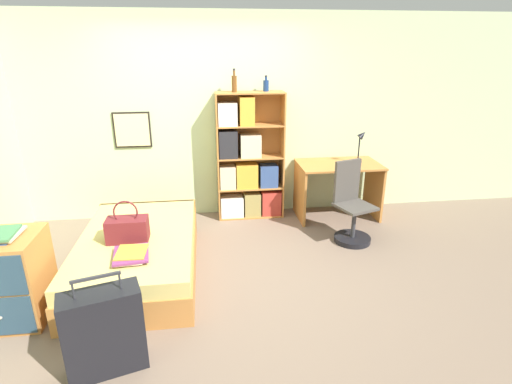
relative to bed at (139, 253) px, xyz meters
The scene contains 14 objects.
ground_plane 0.76m from the bed, ahead, with size 14.00×14.00×0.00m, color #756051.
wall_back 1.99m from the bed, 64.18° to the left, with size 10.00×0.09×2.60m.
bed is the anchor object (origin of this frame).
handbag 0.36m from the bed, 116.31° to the right, with size 0.39×0.21×0.41m.
book_stack_on_bed 0.53m from the bed, 87.23° to the right, with size 0.34×0.39×0.06m.
suitcase 1.33m from the bed, 91.51° to the right, with size 0.57×0.37×0.76m.
dresser 1.12m from the bed, 145.68° to the right, with size 0.51×0.56×0.75m.
magazine_pile_on_dresser 1.25m from the bed, 145.72° to the right, with size 0.30×0.33×0.05m.
bookcase 1.87m from the bed, 46.29° to the left, with size 0.86×0.29×1.65m.
bottle_green 2.30m from the bed, 49.65° to the left, with size 0.06×0.06×0.28m.
bottle_brown 2.52m from the bed, 41.86° to the left, with size 0.07×0.07×0.19m.
desk 2.70m from the bed, 24.78° to the left, with size 1.06×0.65×0.74m.
desk_lamp 3.07m from the bed, 22.93° to the left, with size 0.15×0.10×0.43m.
desk_chair 2.42m from the bed, ahead, with size 0.49×0.49×0.95m.
Camera 1 is at (-0.01, -3.68, 2.17)m, focal length 28.00 mm.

